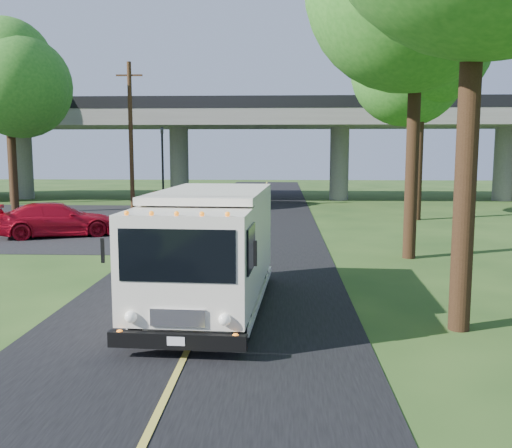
# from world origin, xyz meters

# --- Properties ---
(ground) EXTENTS (120.00, 120.00, 0.00)m
(ground) POSITION_xyz_m (0.00, 0.00, 0.00)
(ground) COLOR #244318
(ground) RESTS_ON ground
(road) EXTENTS (7.00, 90.00, 0.02)m
(road) POSITION_xyz_m (0.00, 10.00, 0.01)
(road) COLOR black
(road) RESTS_ON ground
(parking_lot) EXTENTS (16.00, 18.00, 0.01)m
(parking_lot) POSITION_xyz_m (-11.00, 18.00, 0.01)
(parking_lot) COLOR black
(parking_lot) RESTS_ON ground
(lane_line) EXTENTS (0.12, 90.00, 0.01)m
(lane_line) POSITION_xyz_m (0.00, 10.00, 0.03)
(lane_line) COLOR gold
(lane_line) RESTS_ON road
(overpass) EXTENTS (54.00, 10.00, 7.30)m
(overpass) POSITION_xyz_m (0.00, 32.00, 4.56)
(overpass) COLOR slate
(overpass) RESTS_ON ground
(traffic_signal) EXTENTS (0.18, 0.22, 5.20)m
(traffic_signal) POSITION_xyz_m (-6.00, 26.00, 3.20)
(traffic_signal) COLOR black
(traffic_signal) RESTS_ON ground
(utility_pole) EXTENTS (1.60, 0.26, 9.00)m
(utility_pole) POSITION_xyz_m (-7.50, 24.00, 4.59)
(utility_pole) COLOR #472D19
(utility_pole) RESTS_ON ground
(tree_right_far) EXTENTS (5.77, 5.67, 10.99)m
(tree_right_far) POSITION_xyz_m (9.21, 19.84, 8.30)
(tree_right_far) COLOR #382314
(tree_right_far) RESTS_ON ground
(tree_left_lot) EXTENTS (5.60, 5.50, 10.50)m
(tree_left_lot) POSITION_xyz_m (-13.79, 21.84, 7.90)
(tree_left_lot) COLOR #382314
(tree_left_lot) RESTS_ON ground
(tree_left_far) EXTENTS (5.26, 5.16, 9.89)m
(tree_left_far) POSITION_xyz_m (-16.79, 27.84, 7.45)
(tree_left_far) COLOR #382314
(tree_left_far) RESTS_ON ground
(step_van) EXTENTS (2.81, 6.82, 2.81)m
(step_van) POSITION_xyz_m (0.07, 2.18, 1.53)
(step_van) COLOR silver
(step_van) RESTS_ON ground
(red_sedan) EXTENTS (5.47, 3.81, 1.47)m
(red_sedan) POSITION_xyz_m (-7.99, 13.36, 0.74)
(red_sedan) COLOR #A90A1D
(red_sedan) RESTS_ON ground
(pedestrian) EXTENTS (0.85, 0.81, 1.95)m
(pedestrian) POSITION_xyz_m (-3.80, 14.07, 0.98)
(pedestrian) COLOR gray
(pedestrian) RESTS_ON ground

